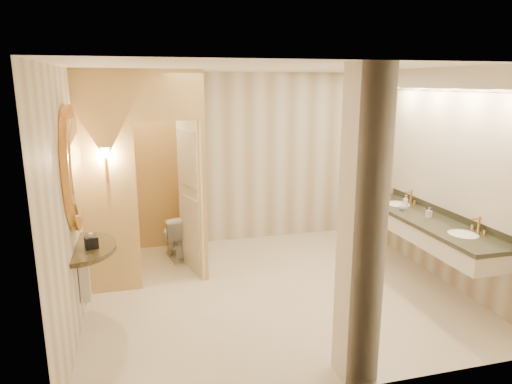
% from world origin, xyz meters
% --- Properties ---
extents(floor, '(4.50, 4.50, 0.00)m').
position_xyz_m(floor, '(0.00, 0.00, 0.00)').
color(floor, silver).
rests_on(floor, ground).
extents(ceiling, '(4.50, 4.50, 0.00)m').
position_xyz_m(ceiling, '(0.00, 0.00, 2.70)').
color(ceiling, white).
rests_on(ceiling, wall_back).
extents(wall_back, '(4.50, 0.02, 2.70)m').
position_xyz_m(wall_back, '(0.00, 2.00, 1.35)').
color(wall_back, beige).
rests_on(wall_back, floor).
extents(wall_front, '(4.50, 0.02, 2.70)m').
position_xyz_m(wall_front, '(0.00, -2.00, 1.35)').
color(wall_front, beige).
rests_on(wall_front, floor).
extents(wall_left, '(0.02, 4.00, 2.70)m').
position_xyz_m(wall_left, '(-2.25, 0.00, 1.35)').
color(wall_left, beige).
rests_on(wall_left, floor).
extents(wall_right, '(0.02, 4.00, 2.70)m').
position_xyz_m(wall_right, '(2.25, 0.00, 1.35)').
color(wall_right, beige).
rests_on(wall_right, floor).
extents(toilet_closet, '(1.50, 1.55, 2.70)m').
position_xyz_m(toilet_closet, '(-1.12, 0.97, 1.39)').
color(toilet_closet, '#EECC7C').
rests_on(toilet_closet, floor).
extents(wall_sconce, '(0.14, 0.14, 0.42)m').
position_xyz_m(wall_sconce, '(-1.93, 0.43, 1.73)').
color(wall_sconce, '#D18D42').
rests_on(wall_sconce, toilet_closet).
extents(vanity, '(0.75, 2.70, 2.09)m').
position_xyz_m(vanity, '(1.98, -0.24, 1.63)').
color(vanity, beige).
rests_on(vanity, floor).
extents(console_shelf, '(0.98, 0.98, 1.94)m').
position_xyz_m(console_shelf, '(-2.21, -0.24, 1.34)').
color(console_shelf, black).
rests_on(console_shelf, floor).
extents(pillar, '(0.30, 0.30, 2.70)m').
position_xyz_m(pillar, '(0.20, -1.80, 1.35)').
color(pillar, beige).
rests_on(pillar, floor).
extents(tissue_box, '(0.15, 0.15, 0.12)m').
position_xyz_m(tissue_box, '(-2.08, -0.33, 0.94)').
color(tissue_box, black).
rests_on(tissue_box, console_shelf).
extents(toilet, '(0.48, 0.71, 0.67)m').
position_xyz_m(toilet, '(-1.10, 1.43, 0.33)').
color(toilet, white).
rests_on(toilet, floor).
extents(soap_bottle_a, '(0.08, 0.08, 0.13)m').
position_xyz_m(soap_bottle_a, '(1.96, -0.25, 0.94)').
color(soap_bottle_a, beige).
rests_on(soap_bottle_a, vanity).
extents(soap_bottle_b, '(0.10, 0.10, 0.12)m').
position_xyz_m(soap_bottle_b, '(1.83, 0.14, 0.94)').
color(soap_bottle_b, silver).
rests_on(soap_bottle_b, vanity).
extents(soap_bottle_c, '(0.09, 0.09, 0.20)m').
position_xyz_m(soap_bottle_c, '(1.88, 0.16, 0.98)').
color(soap_bottle_c, '#C6B28C').
rests_on(soap_bottle_c, vanity).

